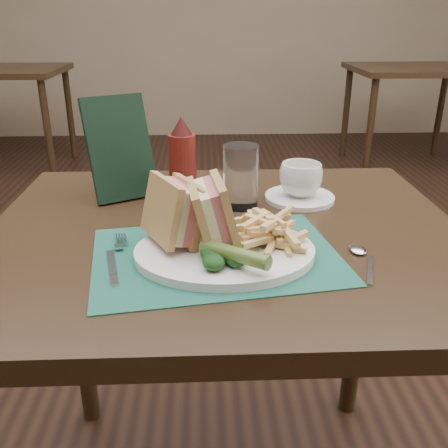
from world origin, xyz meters
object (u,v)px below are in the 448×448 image
at_px(table_main, 225,385).
at_px(plate, 225,252).
at_px(table_bg_right, 408,118).
at_px(saucer, 300,198).
at_px(coffee_cup, 301,180).
at_px(table_bg_left, 6,120).
at_px(sandwich_half_a, 162,213).
at_px(check_presenter, 120,148).
at_px(ketchup_bottle, 182,162).
at_px(placemat, 216,256).
at_px(sandwich_half_b, 200,213).
at_px(drinking_glass, 241,176).

relative_size(table_main, plate, 3.00).
height_order(table_bg_right, saucer, saucer).
bearing_deg(coffee_cup, plate, -123.21).
relative_size(table_bg_left, sandwich_half_a, 7.92).
distance_m(saucer, check_presenter, 0.40).
relative_size(plate, sandwich_half_a, 2.64).
relative_size(table_bg_left, table_bg_right, 1.00).
relative_size(sandwich_half_a, saucer, 0.76).
relative_size(table_bg_left, saucer, 6.00).
relative_size(table_bg_right, ketchup_bottle, 4.84).
xyz_separation_m(coffee_cup, ketchup_bottle, (-0.25, -0.02, 0.05)).
height_order(plate, saucer, plate).
xyz_separation_m(table_main, table_bg_right, (1.52, 2.88, 0.00)).
bearing_deg(placemat, coffee_cup, 54.36).
distance_m(table_bg_left, saucer, 3.25).
xyz_separation_m(table_bg_right, sandwich_half_b, (-1.57, -2.98, 0.45)).
bearing_deg(plate, saucer, 54.80).
relative_size(drinking_glass, check_presenter, 0.58).
bearing_deg(drinking_glass, plate, -100.36).
bearing_deg(table_bg_left, table_main, -62.70).
distance_m(sandwich_half_a, sandwich_half_b, 0.06).
relative_size(sandwich_half_a, sandwich_half_b, 0.99).
relative_size(plate, sandwich_half_b, 2.62).
relative_size(table_bg_right, sandwich_half_b, 7.87).
relative_size(table_main, check_presenter, 4.05).
bearing_deg(drinking_glass, table_bg_left, 118.84).
xyz_separation_m(ketchup_bottle, check_presenter, (-0.14, 0.06, 0.01)).
distance_m(table_bg_right, sandwich_half_b, 3.40).
bearing_deg(table_bg_right, table_main, -117.84).
distance_m(placemat, plate, 0.02).
relative_size(coffee_cup, check_presenter, 0.41).
bearing_deg(coffee_cup, placemat, -125.64).
xyz_separation_m(placemat, ketchup_bottle, (-0.06, 0.25, 0.09)).
relative_size(saucer, drinking_glass, 1.15).
bearing_deg(coffee_cup, table_bg_left, 121.16).
relative_size(sandwich_half_a, check_presenter, 0.51).
bearing_deg(sandwich_half_a, drinking_glass, 28.12).
bearing_deg(plate, table_bg_left, 114.30).
relative_size(table_bg_left, drinking_glass, 6.92).
distance_m(plate, drinking_glass, 0.24).
bearing_deg(saucer, check_presenter, 173.93).
relative_size(placemat, drinking_glass, 3.12).
bearing_deg(check_presenter, table_bg_right, 29.13).
xyz_separation_m(sandwich_half_a, saucer, (0.28, 0.25, -0.07)).
bearing_deg(table_main, check_presenter, 138.97).
distance_m(coffee_cup, check_presenter, 0.39).
bearing_deg(table_bg_left, sandwich_half_b, -64.21).
relative_size(plate, coffee_cup, 3.28).
bearing_deg(ketchup_bottle, check_presenter, 156.70).
xyz_separation_m(plate, drinking_glass, (0.04, 0.23, 0.06)).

